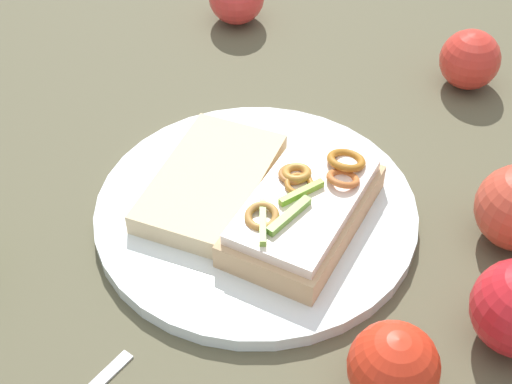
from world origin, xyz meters
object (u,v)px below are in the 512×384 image
at_px(plate, 256,212).
at_px(sandwich, 304,209).
at_px(apple_1, 393,367).
at_px(apple_0, 470,59).
at_px(bread_slice_side, 211,182).

height_order(plate, sandwich, sandwich).
relative_size(sandwich, apple_1, 2.70).
bearing_deg(sandwich, apple_1, 47.43).
xyz_separation_m(plate, apple_0, (-0.27, -0.19, 0.03)).
bearing_deg(sandwich, apple_0, 167.79).
bearing_deg(plate, bread_slice_side, -33.50).
bearing_deg(plate, sandwich, 147.63).
height_order(apple_0, apple_1, apple_1).
xyz_separation_m(plate, sandwich, (-0.04, 0.03, 0.03)).
bearing_deg(apple_1, bread_slice_side, -61.08).
height_order(sandwich, apple_0, apple_0).
bearing_deg(plate, apple_1, 112.90).
bearing_deg(apple_0, plate, 35.85).
height_order(plate, apple_1, apple_1).
bearing_deg(apple_0, apple_1, 65.42).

